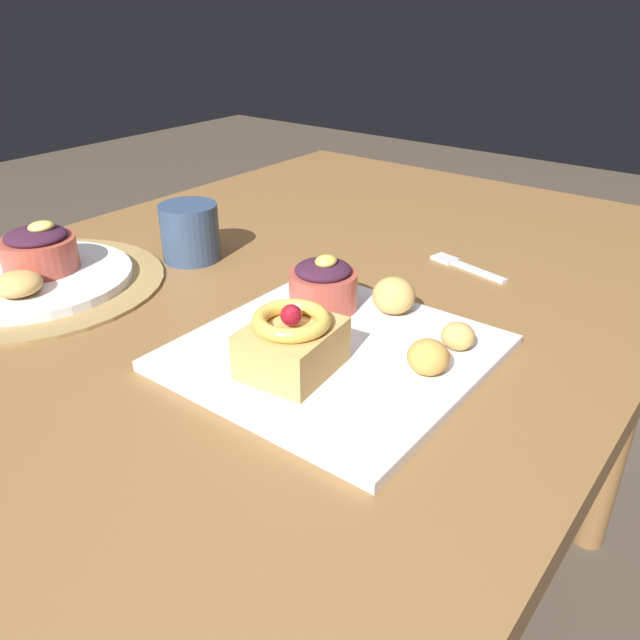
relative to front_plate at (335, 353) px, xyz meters
The scene contains 13 objects.
dining_table 0.21m from the front_plate, 66.97° to the left, with size 1.43×0.91×0.73m.
woven_placemat 0.44m from the front_plate, 102.58° to the left, with size 0.34×0.34×0.01m, color #997A47.
front_plate is the anchor object (origin of this frame).
cake_slice 0.07m from the front_plate, behind, with size 0.11×0.09×0.07m.
berry_ramekin 0.11m from the front_plate, 45.23° to the left, with size 0.08×0.08×0.07m.
fritter_front 0.13m from the front_plate, 52.47° to the right, with size 0.04×0.04×0.03m, color tan.
fritter_middle 0.11m from the front_plate, 80.11° to the right, with size 0.04×0.04×0.04m, color gold.
fritter_back 0.12m from the front_plate, ahead, with size 0.05×0.05×0.04m, color tan.
back_plate 0.44m from the front_plate, 102.58° to the left, with size 0.26×0.26×0.01m, color white.
back_ramekin 0.45m from the front_plate, 100.16° to the left, with size 0.10×0.10×0.07m.
back_pastry 0.41m from the front_plate, 109.99° to the left, with size 0.06×0.06×0.03m, color tan.
fork 0.32m from the front_plate, ahead, with size 0.05×0.13×0.00m.
coffee_mug 0.36m from the front_plate, 73.46° to the left, with size 0.09×0.09×0.08m, color #334766.
Camera 1 is at (-0.55, -0.52, 1.09)m, focal length 35.53 mm.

